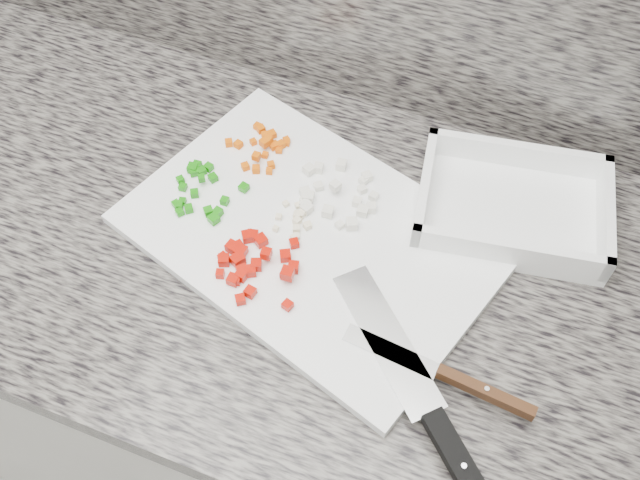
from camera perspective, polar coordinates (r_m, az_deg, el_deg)
The scene contains 11 objects.
cabinet at distance 1.39m, azimuth -5.33°, elevation -9.97°, with size 3.92×0.62×0.86m, color silver.
countertop at distance 1.00m, azimuth -7.29°, elevation 0.77°, with size 3.96×0.64×0.04m, color #66615A.
cutting_board at distance 0.96m, azimuth -0.68°, elevation 0.33°, with size 0.48×0.32×0.02m, color white.
carrot_pile at distance 1.04m, azimuth -4.59°, elevation 7.48°, with size 0.09×0.09×0.02m.
onion_pile at distance 0.98m, azimuth 1.15°, elevation 3.62°, with size 0.12×0.11×0.02m.
green_pepper_pile at distance 1.00m, azimuth -9.48°, elevation 3.95°, with size 0.10×0.10×0.02m.
red_pepper_pile at distance 0.92m, azimuth -5.42°, elevation -1.79°, with size 0.12×0.12×0.03m.
garlic_pile at distance 0.96m, azimuth -1.84°, elevation 1.58°, with size 0.05×0.06×0.01m.
chef_knife at distance 0.83m, azimuth 9.15°, elevation -14.09°, with size 0.27×0.27×0.02m.
paring_knife at distance 0.85m, azimuth 11.17°, elevation -11.04°, with size 0.24×0.04×0.02m.
tray at distance 1.01m, azimuth 15.06°, elevation 2.51°, with size 0.28×0.22×0.05m.
Camera 1 is at (0.33, 0.95, 1.69)m, focal length 40.00 mm.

